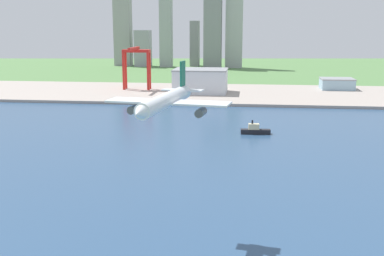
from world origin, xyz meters
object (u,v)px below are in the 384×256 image
at_px(port_crane_red, 136,59).
at_px(tugboat_small, 255,130).
at_px(airplane_landing, 165,101).
at_px(warehouse_annex, 337,84).
at_px(warehouse_main, 201,81).

bearing_deg(port_crane_red, tugboat_small, -57.10).
distance_m(airplane_landing, warehouse_annex, 390.17).
bearing_deg(airplane_landing, warehouse_annex, 73.24).
distance_m(tugboat_small, warehouse_annex, 226.87).
distance_m(airplane_landing, port_crane_red, 356.85).
distance_m(port_crane_red, warehouse_main, 71.45).
relative_size(tugboat_small, port_crane_red, 0.43).
relative_size(tugboat_small, warehouse_main, 0.36).
height_order(warehouse_main, warehouse_annex, warehouse_main).
bearing_deg(warehouse_annex, tugboat_small, -111.89).
bearing_deg(tugboat_small, warehouse_main, 107.01).
bearing_deg(port_crane_red, airplane_landing, -75.19).
relative_size(tugboat_small, warehouse_annex, 0.56).
bearing_deg(airplane_landing, warehouse_main, 94.18).
bearing_deg(warehouse_main, tugboat_small, -72.99).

